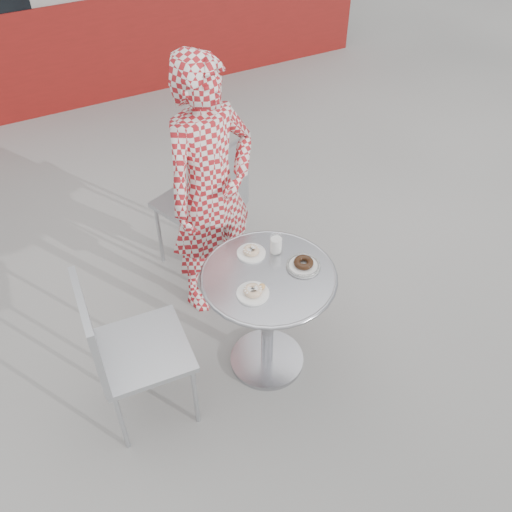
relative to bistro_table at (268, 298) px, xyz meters
name	(u,v)px	position (x,y,z in m)	size (l,w,h in m)	color
ground	(263,357)	(-0.01, 0.03, -0.55)	(60.00, 60.00, 0.00)	#A19E99
bistro_table	(268,298)	(0.00, 0.00, 0.00)	(0.72, 0.72, 0.73)	#B2B3B7
chair_far	(202,227)	(0.02, 0.99, -0.25)	(0.61, 0.61, 0.99)	#ACB0B4
chair_left	(145,374)	(-0.72, 0.03, -0.25)	(0.49, 0.49, 0.96)	#ACB0B4
seated_person	(211,192)	(-0.02, 0.67, 0.28)	(0.61, 0.40, 1.66)	maroon
plate_far	(251,252)	(-0.01, 0.19, 0.19)	(0.15, 0.15, 0.04)	white
plate_near	(253,292)	(-0.13, -0.08, 0.19)	(0.16, 0.16, 0.04)	white
plate_checker	(303,265)	(0.19, -0.03, 0.19)	(0.18, 0.18, 0.05)	white
milk_cup	(276,244)	(0.12, 0.14, 0.23)	(0.07, 0.07, 0.11)	white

